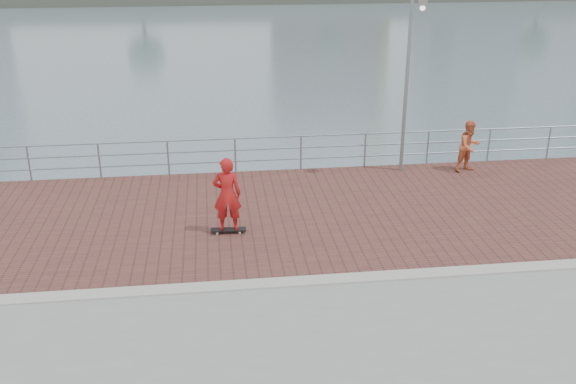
{
  "coord_description": "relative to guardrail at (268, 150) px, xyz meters",
  "views": [
    {
      "loc": [
        -1.72,
        -11.86,
        7.0
      ],
      "look_at": [
        0.0,
        2.0,
        1.3
      ],
      "focal_mm": 40.0,
      "sensor_mm": 36.0,
      "label": 1
    }
  ],
  "objects": [
    {
      "name": "bystander",
      "position": [
        6.18,
        -0.81,
        0.14
      ],
      "size": [
        0.94,
        0.83,
        1.62
      ],
      "primitive_type": "imported",
      "rotation": [
        0.0,
        0.0,
        0.33
      ],
      "color": "#E76F44",
      "rests_on": "brick_lane"
    },
    {
      "name": "guardrail",
      "position": [
        0.0,
        0.0,
        0.0
      ],
      "size": [
        39.06,
        0.06,
        1.13
      ],
      "color": "#8C9EA8",
      "rests_on": "brick_lane"
    },
    {
      "name": "street_lamp",
      "position": [
        4.13,
        -0.91,
        3.32
      ],
      "size": [
        0.41,
        1.2,
        5.65
      ],
      "color": "gray",
      "rests_on": "brick_lane"
    },
    {
      "name": "water",
      "position": [
        -0.0,
        -7.0,
        -2.69
      ],
      "size": [
        400.0,
        400.0,
        0.0
      ],
      "primitive_type": "plane",
      "color": "slate",
      "rests_on": "ground"
    },
    {
      "name": "skateboard",
      "position": [
        -1.42,
        -4.37,
        -0.59
      ],
      "size": [
        0.88,
        0.26,
        0.1
      ],
      "rotation": [
        0.0,
        0.0,
        -0.05
      ],
      "color": "black",
      "rests_on": "brick_lane"
    },
    {
      "name": "curb",
      "position": [
        -0.0,
        -7.0,
        -0.66
      ],
      "size": [
        40.0,
        0.4,
        0.06
      ],
      "primitive_type": "cube",
      "color": "#B7B5AD",
      "rests_on": "seawall"
    },
    {
      "name": "skateboarder",
      "position": [
        -1.42,
        -4.37,
        0.36
      ],
      "size": [
        0.71,
        0.48,
        1.89
      ],
      "primitive_type": "imported",
      "rotation": [
        0.0,
        0.0,
        3.09
      ],
      "color": "red",
      "rests_on": "skateboard"
    },
    {
      "name": "brick_lane",
      "position": [
        -0.0,
        -3.4,
        -0.68
      ],
      "size": [
        40.0,
        6.8,
        0.02
      ],
      "primitive_type": "cube",
      "color": "brown",
      "rests_on": "seawall"
    }
  ]
}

